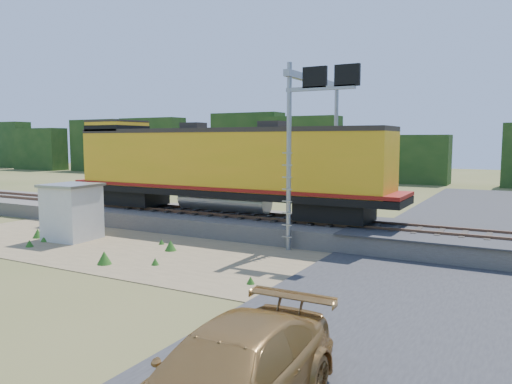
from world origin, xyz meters
The scene contains 11 objects.
ground centered at (0.00, 0.00, 0.00)m, with size 140.00×140.00×0.00m, color #475123.
ballast centered at (0.00, 6.00, 0.40)m, with size 70.00×5.00×0.80m, color slate.
rails centered at (0.00, 6.00, 0.88)m, with size 70.00×1.54×0.16m.
dirt_shoulder centered at (-2.00, 0.50, 0.01)m, with size 26.00×8.00×0.03m, color #8C7754.
road centered at (7.00, 0.74, 0.09)m, with size 7.00×66.00×0.86m.
tree_line_north centered at (0.00, 38.00, 3.07)m, with size 130.00×3.00×6.50m.
weed_clumps centered at (-3.50, 0.10, 0.00)m, with size 15.00×6.20×0.56m, color #2A611B, non-canonical shape.
locomotive centered at (-3.62, 6.00, 3.30)m, with size 18.35×2.80×4.73m.
shed centered at (-8.05, 0.43, 1.31)m, with size 2.33×2.33×2.59m.
signal_gantry centered at (2.01, 5.32, 5.73)m, with size 3.05×6.20×7.70m.
car centered at (6.20, -8.86, 0.78)m, with size 2.18×5.35×1.55m, color #A2763C.
Camera 1 is at (10.27, -15.34, 4.59)m, focal length 35.00 mm.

